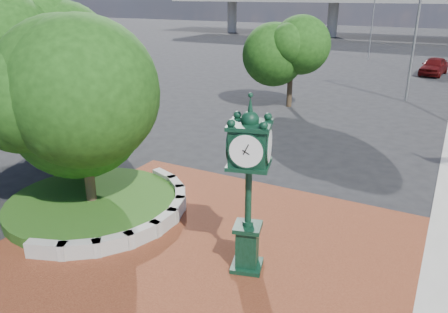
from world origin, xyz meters
TOP-DOWN VIEW (x-y plane):
  - ground at (0.00, 0.00)m, footprint 200.00×200.00m
  - plaza at (0.00, -1.00)m, footprint 12.00×12.00m
  - planter_wall at (-2.71, -0.00)m, footprint 2.96×6.77m
  - grass_bed at (-5.00, 0.00)m, footprint 6.10×6.10m
  - tree_planter at (-5.00, 0.00)m, footprint 5.20×5.20m
  - tree_northwest at (-13.00, 5.00)m, footprint 5.60×5.60m
  - tree_street at (-4.00, 18.00)m, footprint 4.40×4.40m
  - post_clock at (1.57, -0.69)m, footprint 1.25×1.25m
  - parked_car at (3.94, 36.34)m, footprint 2.62×5.12m
  - street_lamp_near at (3.24, 23.52)m, footprint 2.21×0.85m
  - street_lamp_far at (-3.39, 43.94)m, footprint 1.80×0.69m

SIDE VIEW (x-z plane):
  - ground at x=0.00m, z-range 0.00..0.00m
  - plaza at x=0.00m, z-range 0.00..0.04m
  - grass_bed at x=-5.00m, z-range 0.00..0.40m
  - planter_wall at x=-2.71m, z-range 0.00..0.54m
  - parked_car at x=3.94m, z-range 0.00..1.67m
  - post_clock at x=1.57m, z-range 0.25..5.30m
  - tree_street at x=-4.00m, z-range 0.52..5.96m
  - tree_planter at x=-5.00m, z-range 0.56..6.89m
  - tree_northwest at x=-13.00m, z-range 0.66..7.59m
  - street_lamp_far at x=-3.39m, z-range 0.71..8.95m
  - street_lamp_near at x=3.24m, z-range 0.87..10.95m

